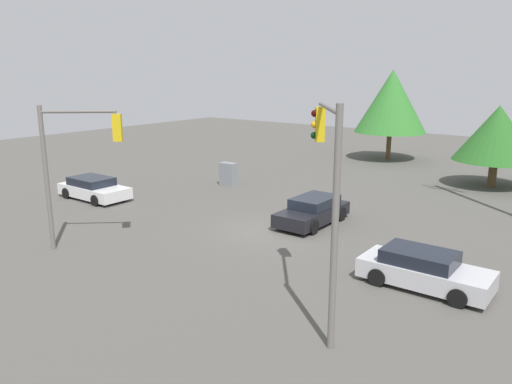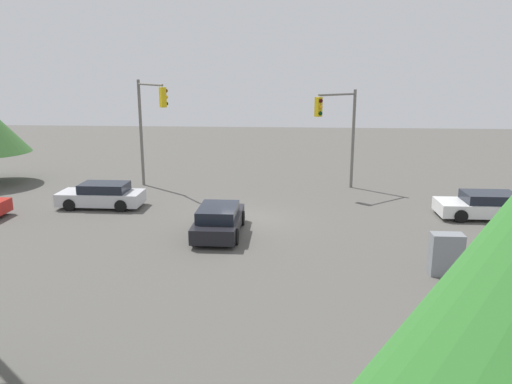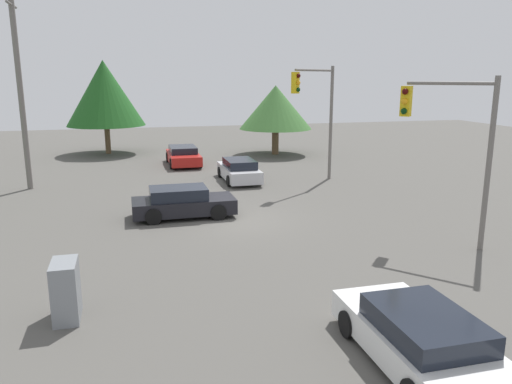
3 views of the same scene
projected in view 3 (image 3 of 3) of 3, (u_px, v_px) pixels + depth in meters
ground_plane at (234, 220)px, 20.51m from camera, size 80.00×80.00×0.00m
sedan_dark at (182, 203)px, 20.80m from camera, size 1.92×4.23×1.27m
sedan_red at (183, 156)px, 33.23m from camera, size 4.42×2.05×1.22m
sedan_silver at (239, 170)px, 28.00m from camera, size 4.22×1.86×1.26m
sedan_white at (419, 338)px, 10.07m from camera, size 4.34×2.02×1.22m
traffic_signal_main at (318, 104)px, 26.72m from camera, size 2.52×3.22×6.33m
traffic_signal_cross at (453, 132)px, 16.76m from camera, size 2.48×2.21×5.78m
utility_pole_tall at (19, 78)px, 24.91m from camera, size 2.20×0.28×10.75m
electrical_cabinet at (66, 291)px, 11.97m from camera, size 1.07×0.59×1.45m
tree_left at (276, 107)px, 37.14m from camera, size 5.44×5.44×5.13m
tree_right at (105, 93)px, 37.21m from camera, size 5.79×5.79×6.96m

